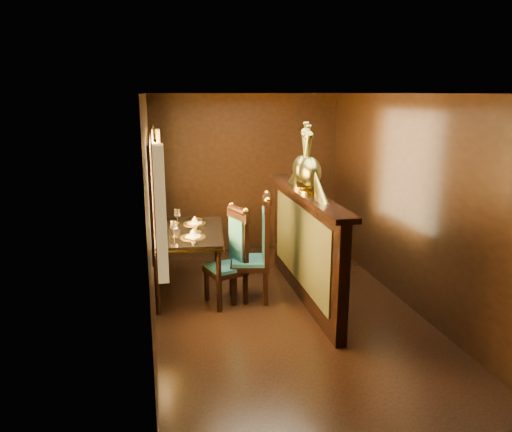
% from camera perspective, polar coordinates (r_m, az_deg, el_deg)
% --- Properties ---
extents(ground, '(5.00, 5.00, 0.00)m').
position_cam_1_polar(ground, '(6.03, 3.30, -10.66)').
color(ground, black).
rests_on(ground, ground).
extents(room_shell, '(3.04, 5.04, 2.52)m').
position_cam_1_polar(room_shell, '(5.56, 2.63, 4.32)').
color(room_shell, black).
rests_on(room_shell, ground).
extents(partition, '(0.26, 2.70, 1.36)m').
position_cam_1_polar(partition, '(6.14, 5.58, -3.16)').
color(partition, black).
rests_on(partition, ground).
extents(dining_table, '(0.99, 1.48, 1.03)m').
position_cam_1_polar(dining_table, '(6.33, -7.68, -2.32)').
color(dining_table, black).
rests_on(dining_table, ground).
extents(chair_left, '(0.57, 0.59, 1.34)m').
position_cam_1_polar(chair_left, '(6.09, 0.47, -3.38)').
color(chair_left, black).
rests_on(chair_left, ground).
extents(chair_right, '(0.55, 0.57, 1.20)m').
position_cam_1_polar(chair_right, '(6.07, -2.58, -4.14)').
color(chair_right, black).
rests_on(chair_right, ground).
extents(peacock_left, '(0.26, 0.69, 0.82)m').
position_cam_1_polar(peacock_left, '(5.79, 6.23, 6.52)').
color(peacock_left, '#184A35').
rests_on(peacock_left, partition).
extents(peacock_right, '(0.25, 0.66, 0.79)m').
position_cam_1_polar(peacock_right, '(6.07, 5.40, 6.74)').
color(peacock_right, '#184A35').
rests_on(peacock_right, partition).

